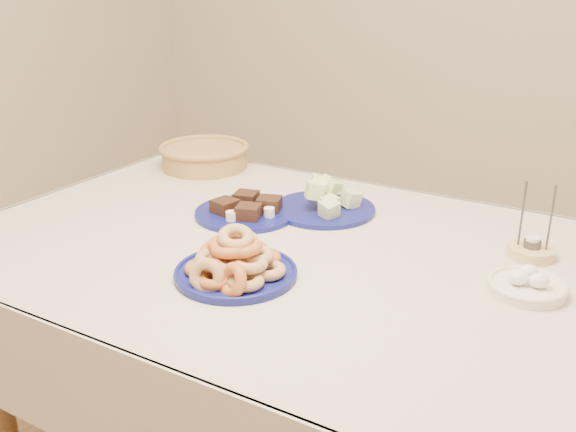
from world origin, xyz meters
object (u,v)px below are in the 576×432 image
object	(u,v)px
donut_platter	(235,264)
candle_holder	(531,250)
wicker_basket	(204,155)
brownie_plate	(246,210)
egg_bowl	(527,285)
melon_plate	(326,201)
dining_table	(298,287)

from	to	relation	value
donut_platter	candle_holder	size ratio (longest dim) A/B	1.59
wicker_basket	donut_platter	bearing A→B (deg)	-48.00
brownie_plate	candle_holder	distance (m)	0.74
candle_holder	egg_bowl	distance (m)	0.19
egg_bowl	brownie_plate	bearing A→B (deg)	174.59
donut_platter	egg_bowl	size ratio (longest dim) A/B	1.34
donut_platter	brownie_plate	world-z (taller)	donut_platter
wicker_basket	candle_holder	distance (m)	1.12
egg_bowl	donut_platter	bearing A→B (deg)	-155.81
melon_plate	brownie_plate	size ratio (longest dim) A/B	0.97
melon_plate	candle_holder	distance (m)	0.56
dining_table	wicker_basket	distance (m)	0.75
dining_table	egg_bowl	size ratio (longest dim) A/B	7.92
dining_table	melon_plate	xyz separation A→B (m)	(-0.06, 0.25, 0.14)
donut_platter	candle_holder	bearing A→B (deg)	39.59
dining_table	wicker_basket	xyz separation A→B (m)	(-0.61, 0.42, 0.15)
donut_platter	melon_plate	world-z (taller)	donut_platter
melon_plate	egg_bowl	world-z (taller)	melon_plate
melon_plate	egg_bowl	xyz separation A→B (m)	(0.58, -0.21, -0.01)
wicker_basket	egg_bowl	world-z (taller)	wicker_basket
donut_platter	melon_plate	size ratio (longest dim) A/B	0.98
egg_bowl	melon_plate	bearing A→B (deg)	160.20
dining_table	candle_holder	world-z (taller)	candle_holder
dining_table	wicker_basket	world-z (taller)	wicker_basket
melon_plate	wicker_basket	xyz separation A→B (m)	(-0.55, 0.17, 0.01)
brownie_plate	donut_platter	bearing A→B (deg)	-59.57
wicker_basket	dining_table	bearing A→B (deg)	-34.62
dining_table	egg_bowl	world-z (taller)	egg_bowl
dining_table	brownie_plate	size ratio (longest dim) A/B	5.62
egg_bowl	candle_holder	bearing A→B (deg)	98.66
donut_platter	wicker_basket	distance (m)	0.85
brownie_plate	candle_holder	world-z (taller)	candle_holder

